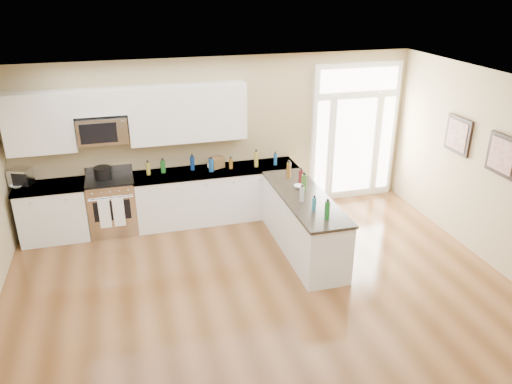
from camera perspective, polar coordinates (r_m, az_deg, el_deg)
ground at (r=6.08m, az=4.33°, el=-17.93°), size 8.00×8.00×0.00m
room_shell at (r=5.11m, az=4.90°, el=-3.42°), size 8.00×8.00×8.00m
back_cabinet_left at (r=8.81m, az=-22.07°, el=-2.29°), size 1.10×0.66×0.94m
back_cabinet_right at (r=8.85m, az=-4.47°, el=-0.43°), size 2.85×0.66×0.94m
peninsula_cabinet at (r=7.85m, az=5.39°, el=-3.75°), size 0.69×2.32×0.94m
upper_cabinet_left at (r=8.46m, az=-23.57°, el=7.23°), size 1.04×0.33×0.95m
upper_cabinet_right at (r=8.43m, az=-7.79°, el=8.93°), size 1.94×0.33×0.95m
upper_cabinet_short at (r=8.31m, az=-17.48°, el=9.81°), size 0.82×0.33×0.40m
microwave at (r=8.38m, az=-17.13°, el=6.84°), size 0.78×0.41×0.42m
entry_door at (r=9.61m, az=11.17°, el=6.65°), size 1.70×0.10×2.60m
wall_art_near at (r=8.55m, az=22.10°, el=6.04°), size 0.05×0.58×0.58m
wall_art_far at (r=7.82m, az=26.34°, el=3.78°), size 0.05×0.58×0.58m
kitchen_range at (r=8.71m, az=-16.09°, el=-1.43°), size 0.77×0.69×1.08m
stockpot at (r=8.54m, az=-17.13°, el=2.16°), size 0.32×0.32×0.21m
toaster_oven at (r=8.77m, az=-25.30°, el=1.57°), size 0.39×0.35×0.27m
cardboard_box at (r=8.70m, az=-4.51°, el=3.40°), size 0.28×0.25×0.19m
bowl_left at (r=8.74m, az=-25.66°, el=0.64°), size 0.25×0.25×0.05m
bowl_peninsula at (r=7.88m, az=4.89°, el=0.64°), size 0.20×0.20×0.05m
cup_counter at (r=8.68m, az=-5.22°, el=2.95°), size 0.13×0.13×0.09m
counter_bottles at (r=8.06m, az=-0.46°, el=1.99°), size 2.41×2.46×0.29m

